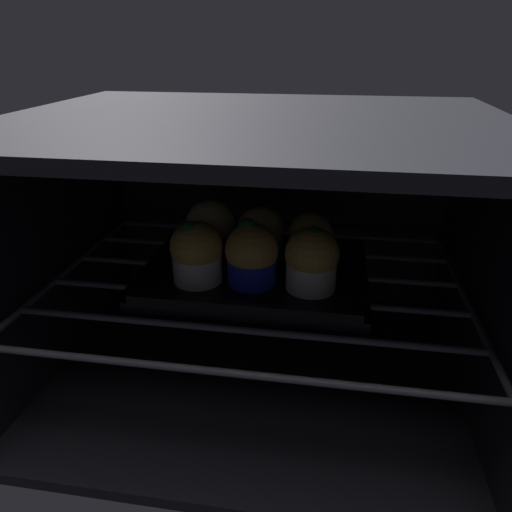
{
  "coord_description": "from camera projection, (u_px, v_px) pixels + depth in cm",
  "views": [
    {
      "loc": [
        9.19,
        -34.04,
        43.73
      ],
      "look_at": [
        0.0,
        22.56,
        17.41
      ],
      "focal_mm": 33.49,
      "sensor_mm": 36.0,
      "label": 1
    }
  ],
  "objects": [
    {
      "name": "baking_tray",
      "position": [
        256.0,
        274.0,
        0.64
      ],
      "size": [
        29.07,
        21.87,
        2.2
      ],
      "color": "black",
      "rests_on": "oven_rack"
    },
    {
      "name": "muffin_row1_col0",
      "position": [
        211.0,
        230.0,
        0.66
      ],
      "size": [
        6.78,
        6.78,
        8.41
      ],
      "color": "#1928B7",
      "rests_on": "baking_tray"
    },
    {
      "name": "muffin_row0_col1",
      "position": [
        249.0,
        255.0,
        0.6
      ],
      "size": [
        6.72,
        6.72,
        8.51
      ],
      "color": "#1928B7",
      "rests_on": "baking_tray"
    },
    {
      "name": "oven_cavity",
      "position": [
        260.0,
        248.0,
        0.67
      ],
      "size": [
        59.0,
        47.0,
        37.0
      ],
      "color": "black",
      "rests_on": "ground"
    },
    {
      "name": "muffin_row0_col0",
      "position": [
        196.0,
        253.0,
        0.6
      ],
      "size": [
        6.67,
        6.67,
        8.28
      ],
      "color": "silver",
      "rests_on": "baking_tray"
    },
    {
      "name": "oven_rack",
      "position": [
        255.0,
        283.0,
        0.64
      ],
      "size": [
        54.8,
        42.0,
        0.8
      ],
      "color": "#51515B",
      "rests_on": "oven_cavity"
    },
    {
      "name": "muffin_row1_col1",
      "position": [
        259.0,
        235.0,
        0.66
      ],
      "size": [
        6.49,
        6.49,
        7.71
      ],
      "color": "#0C8C84",
      "rests_on": "baking_tray"
    },
    {
      "name": "muffin_row1_col2",
      "position": [
        310.0,
        241.0,
        0.65
      ],
      "size": [
        6.23,
        6.23,
        7.38
      ],
      "color": "#1928B7",
      "rests_on": "baking_tray"
    },
    {
      "name": "muffin_row0_col2",
      "position": [
        312.0,
        260.0,
        0.58
      ],
      "size": [
        6.66,
        6.66,
        8.23
      ],
      "color": "silver",
      "rests_on": "baking_tray"
    }
  ]
}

